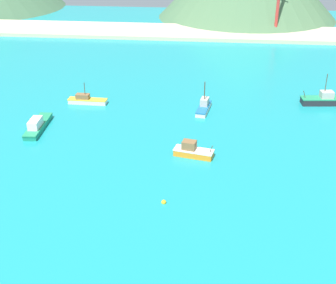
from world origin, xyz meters
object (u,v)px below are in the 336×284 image
(fishing_boat_1, at_px, (322,100))
(buoy_0, at_px, (164,202))
(fishing_boat_7, at_px, (204,107))
(fishing_boat_6, at_px, (87,100))
(fishing_boat_9, at_px, (37,125))
(fishing_boat_3, at_px, (193,151))

(fishing_boat_1, xyz_separation_m, buoy_0, (-29.70, -40.90, -0.90))
(fishing_boat_7, distance_m, buoy_0, 34.91)
(fishing_boat_6, xyz_separation_m, fishing_boat_9, (-5.85, -14.01, 0.13))
(fishing_boat_3, bearing_deg, fishing_boat_9, 166.07)
(fishing_boat_3, height_order, fishing_boat_7, fishing_boat_7)
(fishing_boat_7, height_order, buoy_0, fishing_boat_7)
(fishing_boat_3, distance_m, buoy_0, 14.99)
(fishing_boat_7, bearing_deg, fishing_boat_1, 14.03)
(fishing_boat_9, distance_m, buoy_0, 34.59)
(fishing_boat_3, distance_m, fishing_boat_7, 20.05)
(fishing_boat_1, distance_m, fishing_boat_9, 59.43)
(fishing_boat_3, xyz_separation_m, fishing_boat_7, (1.22, 20.01, -0.06))
(fishing_boat_3, xyz_separation_m, fishing_boat_6, (-24.12, 21.44, -0.18))
(fishing_boat_1, relative_size, fishing_boat_9, 0.79)
(fishing_boat_7, distance_m, fishing_boat_9, 33.63)
(fishing_boat_6, height_order, buoy_0, fishing_boat_6)
(fishing_boat_9, xyz_separation_m, buoy_0, (26.66, -22.03, -0.76))
(fishing_boat_6, xyz_separation_m, buoy_0, (20.81, -36.04, -0.63))
(buoy_0, bearing_deg, fishing_boat_7, 82.54)
(fishing_boat_3, relative_size, fishing_boat_9, 0.64)
(fishing_boat_1, relative_size, buoy_0, 12.15)
(fishing_boat_3, bearing_deg, fishing_boat_6, 138.37)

